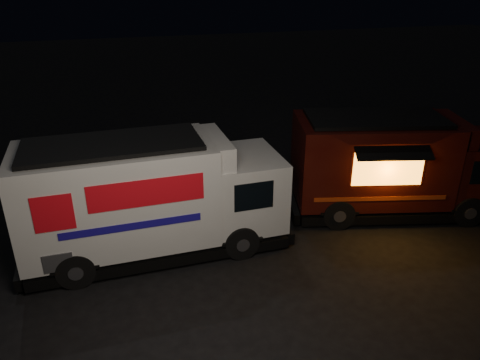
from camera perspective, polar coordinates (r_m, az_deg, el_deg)
The scene contains 3 objects.
ground at distance 11.92m, azimuth 0.27°, elevation -9.38°, with size 80.00×80.00×0.00m, color black.
white_truck at distance 11.70m, azimuth -10.24°, elevation -1.96°, with size 6.67×2.27×3.02m, color silver, non-canonical shape.
red_truck at distance 14.22m, azimuth 18.71°, elevation 1.79°, with size 6.24×2.30×2.90m, color #330E09, non-canonical shape.
Camera 1 is at (-2.68, -9.48, 6.72)m, focal length 35.00 mm.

